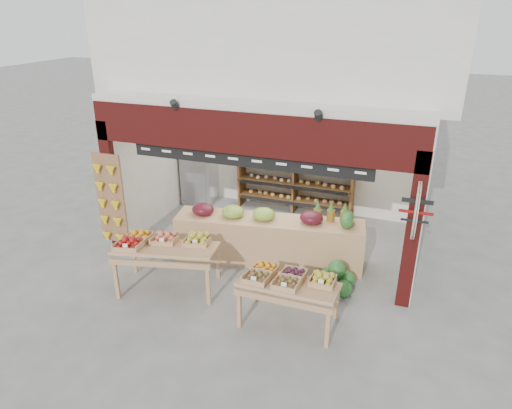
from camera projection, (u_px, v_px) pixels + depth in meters
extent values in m
plane|color=slate|center=(265.00, 248.00, 9.31)|extent=(60.00, 60.00, 0.00)
cube|color=silver|center=(296.00, 147.00, 10.69)|extent=(5.76, 0.18, 3.00)
cube|color=silver|center=(155.00, 155.00, 10.09)|extent=(0.18, 3.38, 3.00)
cube|color=silver|center=(420.00, 186.00, 8.37)|extent=(0.18, 3.38, 3.00)
cube|color=silver|center=(276.00, 91.00, 8.60)|extent=(5.76, 3.38, 0.12)
cube|color=silver|center=(294.00, 24.00, 9.10)|extent=(6.36, 4.60, 2.40)
cube|color=#320908|center=(245.00, 133.00, 7.34)|extent=(5.70, 0.14, 0.70)
cube|color=#320908|center=(112.00, 189.00, 8.72)|extent=(0.22, 0.14, 2.65)
cube|color=#320908|center=(413.00, 233.00, 7.02)|extent=(0.22, 0.14, 2.65)
cube|color=black|center=(246.00, 159.00, 7.55)|extent=(4.20, 0.05, 0.26)
cylinder|color=white|center=(253.00, 144.00, 7.48)|extent=(0.34, 0.05, 0.34)
cube|color=#926542|center=(111.00, 199.00, 8.71)|extent=(0.60, 0.04, 1.80)
cylinder|color=#ADDAC1|center=(416.00, 210.00, 6.78)|extent=(0.04, 0.90, 0.90)
cylinder|color=maroon|center=(416.00, 210.00, 6.75)|extent=(0.01, 0.92, 0.92)
cube|color=brown|center=(242.00, 176.00, 11.12)|extent=(0.05, 0.45, 1.44)
cube|color=brown|center=(295.00, 183.00, 10.70)|extent=(0.05, 0.45, 1.44)
cube|color=brown|center=(353.00, 190.00, 10.29)|extent=(0.05, 0.45, 1.44)
cube|color=brown|center=(294.00, 199.00, 10.86)|extent=(2.69, 0.45, 0.04)
cube|color=brown|center=(295.00, 183.00, 10.70)|extent=(2.69, 0.45, 0.04)
cube|color=brown|center=(296.00, 167.00, 10.54)|extent=(2.69, 0.45, 0.04)
cube|color=brown|center=(296.00, 154.00, 10.42)|extent=(2.69, 0.45, 0.04)
cone|color=olive|center=(252.00, 143.00, 10.69)|extent=(0.32, 0.32, 0.28)
cone|color=olive|center=(274.00, 146.00, 10.53)|extent=(0.32, 0.32, 0.28)
cone|color=olive|center=(296.00, 148.00, 10.36)|extent=(0.32, 0.32, 0.28)
cone|color=olive|center=(320.00, 150.00, 10.19)|extent=(0.32, 0.32, 0.28)
cone|color=olive|center=(344.00, 152.00, 10.03)|extent=(0.32, 0.32, 0.28)
cube|color=silver|center=(199.00, 164.00, 11.19)|extent=(0.84, 0.84, 1.93)
cube|color=beige|center=(199.00, 225.00, 9.89)|extent=(0.41, 0.33, 0.33)
cube|color=beige|center=(200.00, 213.00, 9.76)|extent=(0.37, 0.31, 0.27)
cube|color=#124516|center=(219.00, 233.00, 9.61)|extent=(0.39, 0.31, 0.27)
cube|color=beige|center=(228.00, 226.00, 9.94)|extent=(0.35, 0.29, 0.26)
cube|color=tan|center=(269.00, 240.00, 8.67)|extent=(3.59, 1.23, 0.88)
ellipsoid|color=#59141E|center=(203.00, 209.00, 8.67)|extent=(0.43, 0.39, 0.24)
ellipsoid|color=#8CB23F|center=(233.00, 212.00, 8.57)|extent=(0.43, 0.39, 0.24)
ellipsoid|color=#8CB23F|center=(264.00, 214.00, 8.47)|extent=(0.43, 0.39, 0.24)
ellipsoid|color=#59141E|center=(311.00, 218.00, 8.32)|extent=(0.43, 0.39, 0.24)
cylinder|color=olive|center=(317.00, 214.00, 8.43)|extent=(0.15, 0.15, 0.22)
cylinder|color=olive|center=(331.00, 216.00, 8.39)|extent=(0.15, 0.15, 0.22)
cylinder|color=olive|center=(344.00, 217.00, 8.35)|extent=(0.15, 0.15, 0.22)
cube|color=tan|center=(167.00, 248.00, 7.69)|extent=(1.84, 1.29, 0.24)
cube|color=tan|center=(117.00, 281.00, 7.57)|extent=(0.07, 0.07, 0.68)
cube|color=tan|center=(208.00, 287.00, 7.41)|extent=(0.07, 0.07, 0.68)
cube|color=tan|center=(134.00, 256.00, 8.32)|extent=(0.07, 0.07, 0.68)
cube|color=tan|center=(218.00, 261.00, 8.16)|extent=(0.07, 0.07, 0.68)
cube|color=tan|center=(289.00, 285.00, 6.84)|extent=(1.48, 0.83, 0.22)
cube|color=tan|center=(239.00, 310.00, 6.91)|extent=(0.06, 0.06, 0.59)
cube|color=tan|center=(328.00, 330.00, 6.49)|extent=(0.06, 0.06, 0.59)
cube|color=tan|center=(255.00, 286.00, 7.52)|extent=(0.06, 0.06, 0.59)
cube|color=tan|center=(337.00, 302.00, 7.10)|extent=(0.06, 0.06, 0.59)
sphere|color=#1A4E1D|center=(325.00, 285.00, 7.80)|extent=(0.30, 0.30, 0.30)
sphere|color=#1A4E1D|center=(343.00, 289.00, 7.70)|extent=(0.30, 0.30, 0.30)
sphere|color=#1A4E1D|center=(328.00, 275.00, 8.07)|extent=(0.30, 0.30, 0.30)
sphere|color=#1A4E1D|center=(347.00, 279.00, 7.97)|extent=(0.30, 0.30, 0.30)
sphere|color=#1A4E1D|center=(337.00, 268.00, 7.78)|extent=(0.30, 0.30, 0.30)
sphere|color=#1A4E1D|center=(333.00, 290.00, 7.65)|extent=(0.30, 0.30, 0.30)
sphere|color=#1A4E1D|center=(320.00, 279.00, 7.97)|extent=(0.30, 0.30, 0.30)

